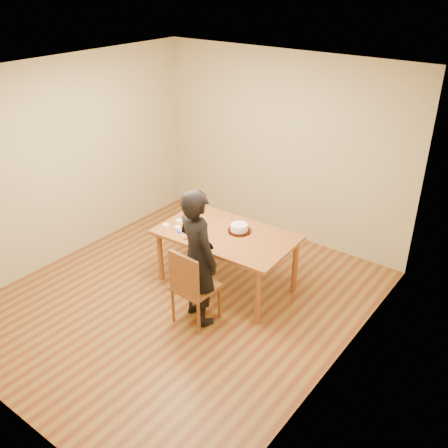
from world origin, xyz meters
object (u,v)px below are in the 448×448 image
Objects in this scene: dining_table at (226,235)px; cake at (239,228)px; cake_plate at (239,231)px; person at (198,258)px; dining_chair at (196,287)px.

cake is at bearing 49.93° from dining_table.
cake_plate is 0.86m from person.
dining_chair is at bearing -86.81° from cake_plate.
person is (0.05, -0.86, 0.01)m from cake.
cake is 0.86m from person.
cake_plate is at bearing -69.86° from person.
person is (0.15, -0.73, 0.08)m from dining_table.
dining_table is at bearing 104.21° from dining_chair.
cake_plate is at bearing 0.00° from cake.
cake_plate is at bearing 49.93° from dining_table.
dining_table is at bearing -127.53° from cake_plate.
person is at bearing 93.26° from dining_chair.
dining_table is 0.84m from dining_chair.
dining_table is at bearing -61.61° from person.
dining_chair is at bearing -81.59° from dining_table.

